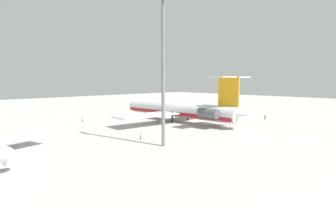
# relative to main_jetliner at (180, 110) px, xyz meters

# --- Properties ---
(ground) EXTENTS (299.62, 299.62, 0.00)m
(ground) POSITION_rel_main_jetliner_xyz_m (-2.92, -5.69, -3.88)
(ground) COLOR #B7B5AD
(main_jetliner) EXTENTS (48.71, 43.36, 14.21)m
(main_jetliner) POSITION_rel_main_jetliner_xyz_m (0.00, 0.00, 0.00)
(main_jetliner) COLOR silver
(main_jetliner) RESTS_ON ground
(ground_crew_near_nose) EXTENTS (0.29, 0.46, 1.82)m
(ground_crew_near_nose) POSITION_rel_main_jetliner_xyz_m (-17.47, -21.91, -2.72)
(ground_crew_near_nose) COLOR black
(ground_crew_near_nose) RESTS_ON ground
(ground_crew_near_tail) EXTENTS (0.44, 0.29, 1.83)m
(ground_crew_near_tail) POSITION_rel_main_jetliner_xyz_m (15.86, -25.19, -2.71)
(ground_crew_near_tail) COLOR black
(ground_crew_near_tail) RESTS_ON ground
(ground_crew_portside) EXTENTS (0.27, 0.43, 1.71)m
(ground_crew_portside) POSITION_rel_main_jetliner_xyz_m (21.55, 22.02, -2.79)
(ground_crew_portside) COLOR black
(ground_crew_portside) RESTS_ON ground
(ground_crew_starboard) EXTENTS (0.29, 0.42, 1.78)m
(ground_crew_starboard) POSITION_rel_main_jetliner_xyz_m (-11.02, 24.81, -2.75)
(ground_crew_starboard) COLOR black
(ground_crew_starboard) RESTS_ON ground
(safety_cone_nose) EXTENTS (0.40, 0.40, 0.55)m
(safety_cone_nose) POSITION_rel_main_jetliner_xyz_m (25.60, 24.80, -3.60)
(safety_cone_nose) COLOR #EA590F
(safety_cone_nose) RESTS_ON ground
(taxiway_centreline) EXTENTS (96.68, 3.71, 0.01)m
(taxiway_centreline) POSITION_rel_main_jetliner_xyz_m (1.37, -9.51, -3.87)
(taxiway_centreline) COLOR gold
(taxiway_centreline) RESTS_ON ground
(light_mast) EXTENTS (4.00, 0.70, 29.87)m
(light_mast) POSITION_rel_main_jetliner_xyz_m (-18.88, 25.38, 12.30)
(light_mast) COLOR slate
(light_mast) RESTS_ON ground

